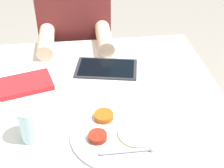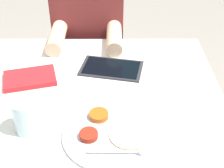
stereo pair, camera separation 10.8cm
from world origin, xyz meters
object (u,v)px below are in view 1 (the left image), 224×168
Objects in this scene: red_notebook at (25,84)px; tablet_device at (106,68)px; person_diner at (77,53)px; drinking_glass at (31,123)px; thali_tray at (119,132)px.

red_notebook is 0.82× the size of tablet_device.
drinking_glass is at bearing -100.83° from person_diner.
thali_tray is at bearing -42.81° from red_notebook.
red_notebook is 0.32m from tablet_device.
person_diner reaches higher than red_notebook.
tablet_device is 2.38× the size of drinking_glass.
tablet_device is 0.22× the size of person_diner.
person_diner is (-0.12, 0.41, -0.16)m from tablet_device.
tablet_device is 0.44m from drinking_glass.
person_diner reaches higher than thali_tray.
tablet_device is at bearing 13.94° from red_notebook.
thali_tray is 0.25× the size of person_diner.
thali_tray is 2.69× the size of drinking_glass.
drinking_glass is at bearing -127.16° from tablet_device.
thali_tray is 0.27m from drinking_glass.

